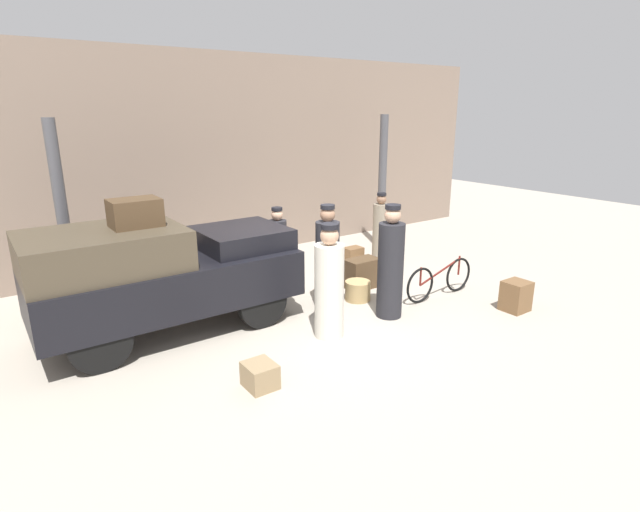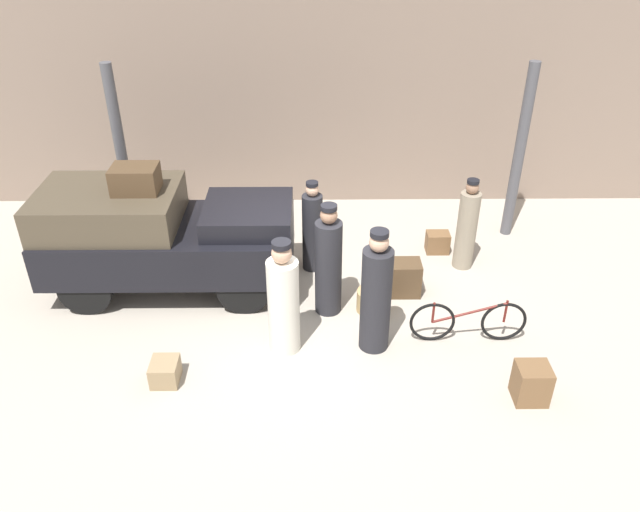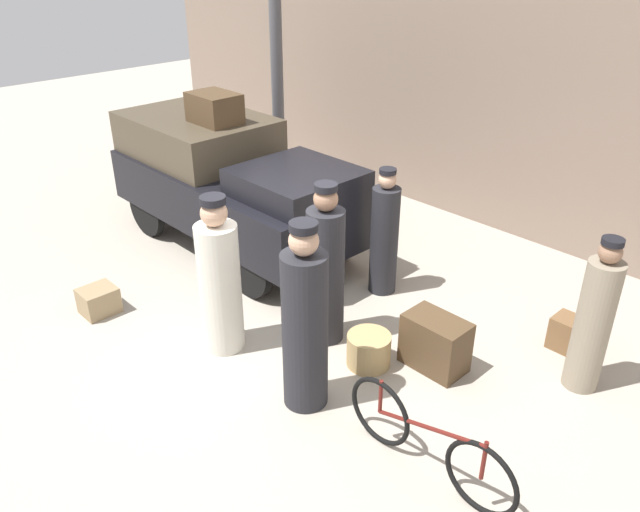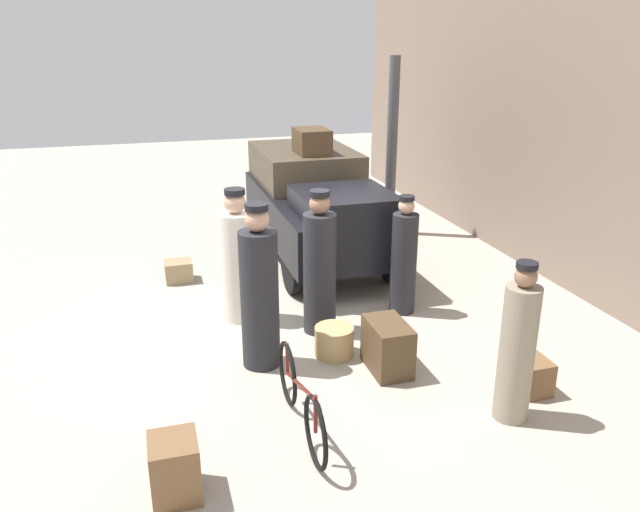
{
  "view_description": "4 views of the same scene",
  "coord_description": "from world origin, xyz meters",
  "px_view_note": "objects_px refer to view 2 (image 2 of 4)",
  "views": [
    {
      "loc": [
        -4.47,
        -6.32,
        3.33
      ],
      "look_at": [
        0.2,
        0.2,
        0.95
      ],
      "focal_mm": 28.0,
      "sensor_mm": 36.0,
      "label": 1
    },
    {
      "loc": [
        0.12,
        -7.69,
        5.78
      ],
      "look_at": [
        0.2,
        0.2,
        0.95
      ],
      "focal_mm": 35.0,
      "sensor_mm": 36.0,
      "label": 2
    },
    {
      "loc": [
        4.44,
        -3.85,
        4.03
      ],
      "look_at": [
        0.2,
        0.2,
        0.95
      ],
      "focal_mm": 35.0,
      "sensor_mm": 36.0,
      "label": 3
    },
    {
      "loc": [
        7.17,
        -1.85,
        3.56
      ],
      "look_at": [
        0.2,
        0.2,
        0.95
      ],
      "focal_mm": 35.0,
      "sensor_mm": 36.0,
      "label": 4
    }
  ],
  "objects_px": {
    "conductor_in_dark_uniform": "(467,228)",
    "porter_carrying_trunk": "(376,296)",
    "suitcase_black_upright": "(165,372)",
    "truck": "(161,234)",
    "porter_standing_middle": "(283,302)",
    "wicker_basket": "(371,301)",
    "trunk_on_truck_roof": "(135,179)",
    "porter_lifting_near_truck": "(328,264)",
    "suitcase_tan_flat": "(438,242)",
    "porter_with_bicycle": "(312,230)",
    "bicycle": "(468,321)",
    "trunk_large_brown": "(531,383)",
    "suitcase_small_leather": "(400,278)"
  },
  "relations": [
    {
      "from": "porter_with_bicycle",
      "to": "trunk_large_brown",
      "type": "xyz_separation_m",
      "value": [
        2.79,
        -3.19,
        -0.48
      ]
    },
    {
      "from": "truck",
      "to": "bicycle",
      "type": "distance_m",
      "value": 4.88
    },
    {
      "from": "porter_carrying_trunk",
      "to": "trunk_on_truck_roof",
      "type": "height_order",
      "value": "trunk_on_truck_roof"
    },
    {
      "from": "suitcase_tan_flat",
      "to": "suitcase_small_leather",
      "type": "relative_size",
      "value": 0.62
    },
    {
      "from": "bicycle",
      "to": "porter_standing_middle",
      "type": "bearing_deg",
      "value": -176.96
    },
    {
      "from": "bicycle",
      "to": "porter_lifting_near_truck",
      "type": "relative_size",
      "value": 0.92
    },
    {
      "from": "bicycle",
      "to": "porter_lifting_near_truck",
      "type": "bearing_deg",
      "value": 158.82
    },
    {
      "from": "porter_standing_middle",
      "to": "suitcase_tan_flat",
      "type": "height_order",
      "value": "porter_standing_middle"
    },
    {
      "from": "bicycle",
      "to": "porter_lifting_near_truck",
      "type": "distance_m",
      "value": 2.19
    },
    {
      "from": "wicker_basket",
      "to": "suitcase_small_leather",
      "type": "distance_m",
      "value": 0.68
    },
    {
      "from": "trunk_on_truck_roof",
      "to": "porter_standing_middle",
      "type": "bearing_deg",
      "value": -35.83
    },
    {
      "from": "trunk_large_brown",
      "to": "trunk_on_truck_roof",
      "type": "height_order",
      "value": "trunk_on_truck_roof"
    },
    {
      "from": "truck",
      "to": "suitcase_small_leather",
      "type": "bearing_deg",
      "value": -4.07
    },
    {
      "from": "porter_carrying_trunk",
      "to": "porter_lifting_near_truck",
      "type": "height_order",
      "value": "porter_carrying_trunk"
    },
    {
      "from": "suitcase_black_upright",
      "to": "suitcase_tan_flat",
      "type": "height_order",
      "value": "suitcase_tan_flat"
    },
    {
      "from": "wicker_basket",
      "to": "trunk_on_truck_roof",
      "type": "height_order",
      "value": "trunk_on_truck_roof"
    },
    {
      "from": "wicker_basket",
      "to": "porter_with_bicycle",
      "type": "xyz_separation_m",
      "value": [
        -0.91,
        1.25,
        0.56
      ]
    },
    {
      "from": "suitcase_black_upright",
      "to": "trunk_on_truck_roof",
      "type": "height_order",
      "value": "trunk_on_truck_roof"
    },
    {
      "from": "porter_with_bicycle",
      "to": "suitcase_small_leather",
      "type": "height_order",
      "value": "porter_with_bicycle"
    },
    {
      "from": "suitcase_tan_flat",
      "to": "trunk_large_brown",
      "type": "distance_m",
      "value": 3.74
    },
    {
      "from": "porter_with_bicycle",
      "to": "suitcase_black_upright",
      "type": "bearing_deg",
      "value": -124.9
    },
    {
      "from": "wicker_basket",
      "to": "porter_with_bicycle",
      "type": "relative_size",
      "value": 0.29
    },
    {
      "from": "wicker_basket",
      "to": "trunk_large_brown",
      "type": "relative_size",
      "value": 0.88
    },
    {
      "from": "porter_standing_middle",
      "to": "porter_lifting_near_truck",
      "type": "height_order",
      "value": "porter_lifting_near_truck"
    },
    {
      "from": "porter_carrying_trunk",
      "to": "conductor_in_dark_uniform",
      "type": "distance_m",
      "value": 2.74
    },
    {
      "from": "porter_with_bicycle",
      "to": "porter_standing_middle",
      "type": "bearing_deg",
      "value": -100.51
    },
    {
      "from": "conductor_in_dark_uniform",
      "to": "porter_standing_middle",
      "type": "bearing_deg",
      "value": -144.02
    },
    {
      "from": "porter_standing_middle",
      "to": "porter_carrying_trunk",
      "type": "xyz_separation_m",
      "value": [
        1.27,
        0.03,
        0.07
      ]
    },
    {
      "from": "porter_standing_middle",
      "to": "porter_lifting_near_truck",
      "type": "xyz_separation_m",
      "value": [
        0.64,
        0.91,
        0.04
      ]
    },
    {
      "from": "suitcase_black_upright",
      "to": "trunk_on_truck_roof",
      "type": "xyz_separation_m",
      "value": [
        -0.68,
        2.3,
        1.75
      ]
    },
    {
      "from": "porter_with_bicycle",
      "to": "conductor_in_dark_uniform",
      "type": "distance_m",
      "value": 2.59
    },
    {
      "from": "conductor_in_dark_uniform",
      "to": "suitcase_black_upright",
      "type": "distance_m",
      "value": 5.39
    },
    {
      "from": "truck",
      "to": "porter_lifting_near_truck",
      "type": "xyz_separation_m",
      "value": [
        2.62,
        -0.71,
        -0.14
      ]
    },
    {
      "from": "porter_carrying_trunk",
      "to": "suitcase_small_leather",
      "type": "relative_size",
      "value": 2.91
    },
    {
      "from": "wicker_basket",
      "to": "trunk_large_brown",
      "type": "xyz_separation_m",
      "value": [
        1.88,
        -1.94,
        0.08
      ]
    },
    {
      "from": "porter_standing_middle",
      "to": "trunk_large_brown",
      "type": "distance_m",
      "value": 3.4
    },
    {
      "from": "suitcase_black_upright",
      "to": "truck",
      "type": "bearing_deg",
      "value": 100.27
    },
    {
      "from": "bicycle",
      "to": "trunk_on_truck_roof",
      "type": "distance_m",
      "value": 5.32
    },
    {
      "from": "porter_carrying_trunk",
      "to": "porter_lifting_near_truck",
      "type": "xyz_separation_m",
      "value": [
        -0.63,
        0.87,
        -0.03
      ]
    },
    {
      "from": "suitcase_small_leather",
      "to": "porter_standing_middle",
      "type": "bearing_deg",
      "value": -142.99
    },
    {
      "from": "porter_standing_middle",
      "to": "suitcase_small_leather",
      "type": "relative_size",
      "value": 2.7
    },
    {
      "from": "conductor_in_dark_uniform",
      "to": "suitcase_black_upright",
      "type": "relative_size",
      "value": 4.0
    },
    {
      "from": "conductor_in_dark_uniform",
      "to": "suitcase_black_upright",
      "type": "bearing_deg",
      "value": -148.01
    },
    {
      "from": "porter_standing_middle",
      "to": "porter_carrying_trunk",
      "type": "bearing_deg",
      "value": 1.56
    },
    {
      "from": "conductor_in_dark_uniform",
      "to": "porter_carrying_trunk",
      "type": "bearing_deg",
      "value": -128.82
    },
    {
      "from": "porter_standing_middle",
      "to": "trunk_large_brown",
      "type": "relative_size",
      "value": 3.37
    },
    {
      "from": "bicycle",
      "to": "trunk_large_brown",
      "type": "distance_m",
      "value": 1.32
    },
    {
      "from": "porter_lifting_near_truck",
      "to": "trunk_on_truck_roof",
      "type": "distance_m",
      "value": 3.16
    },
    {
      "from": "bicycle",
      "to": "porter_carrying_trunk",
      "type": "distance_m",
      "value": 1.45
    },
    {
      "from": "suitcase_black_upright",
      "to": "trunk_large_brown",
      "type": "bearing_deg",
      "value": -4.58
    }
  ]
}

